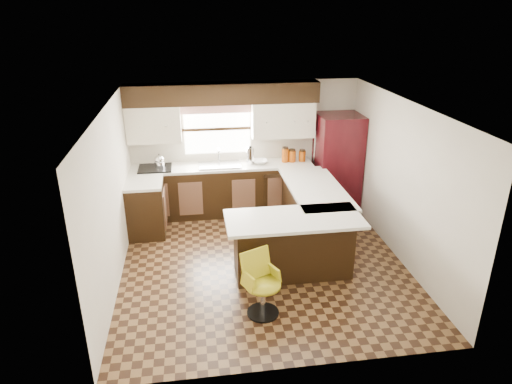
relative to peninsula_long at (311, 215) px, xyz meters
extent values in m
plane|color=#49301A|center=(-0.90, -0.62, -0.45)|extent=(4.40, 4.40, 0.00)
plane|color=silver|center=(-0.90, -0.62, 1.95)|extent=(4.40, 4.40, 0.00)
plane|color=beige|center=(-0.90, 1.58, 0.75)|extent=(4.40, 0.00, 4.40)
plane|color=beige|center=(-0.90, -2.83, 0.75)|extent=(4.40, 0.00, 4.40)
plane|color=beige|center=(-3.00, -0.62, 0.75)|extent=(0.00, 4.40, 4.40)
plane|color=beige|center=(1.20, -0.62, 0.75)|extent=(0.00, 4.40, 4.40)
cube|color=black|center=(-1.35, 1.28, 0.00)|extent=(3.30, 0.60, 0.90)
cube|color=black|center=(-2.70, 0.62, 0.00)|extent=(0.60, 0.70, 0.90)
cube|color=silver|center=(-1.35, 1.28, 0.47)|extent=(3.30, 0.60, 0.04)
cube|color=silver|center=(-2.70, 0.62, 0.47)|extent=(0.60, 0.70, 0.04)
cube|color=black|center=(-1.30, 1.40, 1.77)|extent=(3.40, 0.35, 0.36)
cube|color=beige|center=(-2.52, 1.40, 1.27)|extent=(0.94, 0.35, 0.64)
cube|color=beige|center=(-0.22, 1.40, 1.27)|extent=(1.14, 0.35, 0.64)
cube|color=white|center=(-1.40, 1.56, 1.10)|extent=(1.20, 0.02, 0.90)
cube|color=#D19B93|center=(-1.40, 1.52, 1.49)|extent=(1.30, 0.06, 0.18)
cube|color=#B2B2B7|center=(-1.40, 1.25, 0.51)|extent=(0.75, 0.45, 0.03)
cube|color=black|center=(-0.35, 0.99, -0.02)|extent=(0.58, 0.03, 0.78)
cube|color=black|center=(-2.55, 1.25, 0.51)|extent=(0.58, 0.50, 0.02)
cube|color=black|center=(0.00, 0.00, 0.00)|extent=(0.60, 1.95, 0.90)
cube|color=black|center=(-0.53, -0.97, 0.00)|extent=(1.65, 0.60, 0.90)
cube|color=silver|center=(0.05, 0.00, 0.47)|extent=(0.84, 1.95, 0.04)
cube|color=silver|center=(-0.55, -1.06, 0.47)|extent=(1.89, 0.84, 0.04)
cube|color=#39090E|center=(0.79, 1.19, 0.46)|extent=(0.78, 0.75, 1.82)
cylinder|color=silver|center=(-0.84, 1.28, 0.65)|extent=(0.14, 0.14, 0.31)
imported|color=white|center=(-0.66, 1.28, 0.53)|extent=(0.28, 0.28, 0.07)
cylinder|color=#9D4107|center=(-0.18, 1.30, 0.62)|extent=(0.12, 0.12, 0.26)
cylinder|color=#9D4107|center=(-0.05, 1.30, 0.60)|extent=(0.14, 0.14, 0.21)
cylinder|color=#9D4107|center=(0.14, 1.30, 0.59)|extent=(0.13, 0.13, 0.19)
camera|label=1|loc=(-1.88, -6.57, 3.21)|focal=32.00mm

